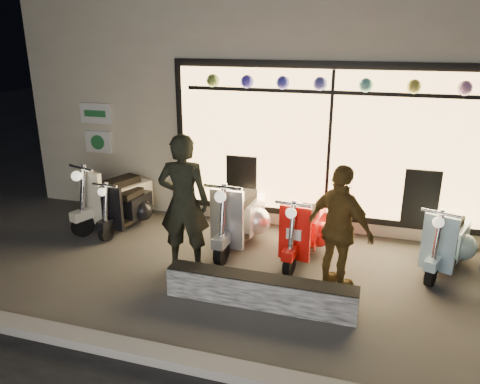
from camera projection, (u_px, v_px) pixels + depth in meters
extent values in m
plane|color=#383533|center=(250.00, 277.00, 6.64)|extent=(40.00, 40.00, 0.00)
cube|color=slate|center=(196.00, 364.00, 4.81)|extent=(40.00, 0.25, 0.12)
cube|color=beige|center=(311.00, 93.00, 10.52)|extent=(10.00, 6.00, 4.00)
cube|color=black|center=(330.00, 144.00, 7.71)|extent=(5.45, 0.06, 2.65)
cube|color=#FFBF6B|center=(329.00, 145.00, 7.67)|extent=(5.20, 0.04, 2.40)
cube|color=black|center=(332.00, 92.00, 7.36)|extent=(4.90, 0.06, 0.06)
cube|color=white|center=(96.00, 113.00, 8.82)|extent=(0.65, 0.04, 0.38)
cube|color=white|center=(98.00, 142.00, 9.00)|extent=(0.55, 0.04, 0.42)
cube|color=black|center=(260.00, 291.00, 5.90)|extent=(2.43, 0.28, 0.40)
cylinder|color=black|center=(221.00, 252.00, 6.95)|extent=(0.13, 0.39, 0.38)
cylinder|color=black|center=(246.00, 225.00, 7.96)|extent=(0.16, 0.39, 0.38)
cube|color=silver|center=(227.00, 219.00, 7.02)|extent=(0.52, 0.11, 0.93)
cube|color=silver|center=(244.00, 214.00, 7.78)|extent=(0.51, 0.81, 0.52)
cube|color=black|center=(242.00, 198.00, 7.58)|extent=(0.35, 0.65, 0.14)
sphere|color=#FFF2CC|center=(220.00, 197.00, 6.66)|extent=(0.18, 0.18, 0.17)
cylinder|color=black|center=(289.00, 264.00, 6.65)|extent=(0.14, 0.35, 0.34)
cylinder|color=black|center=(309.00, 237.00, 7.52)|extent=(0.16, 0.35, 0.34)
cube|color=red|center=(295.00, 233.00, 6.71)|extent=(0.47, 0.12, 0.82)
cube|color=red|center=(307.00, 227.00, 7.37)|extent=(0.50, 0.75, 0.46)
cube|color=black|center=(306.00, 213.00, 7.19)|extent=(0.34, 0.59, 0.12)
sphere|color=#FFF2CC|center=(291.00, 213.00, 6.39)|extent=(0.17, 0.17, 0.15)
cylinder|color=black|center=(106.00, 232.00, 7.75)|extent=(0.12, 0.32, 0.31)
cylinder|color=black|center=(138.00, 214.00, 8.55)|extent=(0.14, 0.32, 0.31)
cube|color=black|center=(112.00, 208.00, 7.81)|extent=(0.42, 0.10, 0.75)
cube|color=black|center=(134.00, 206.00, 8.41)|extent=(0.44, 0.67, 0.42)
cube|color=black|center=(130.00, 194.00, 8.25)|extent=(0.30, 0.53, 0.11)
sphere|color=#FFF2CC|center=(102.00, 192.00, 7.52)|extent=(0.15, 0.15, 0.14)
cylinder|color=black|center=(83.00, 226.00, 7.93)|extent=(0.23, 0.40, 0.38)
cylinder|color=black|center=(134.00, 207.00, 8.78)|extent=(0.26, 0.41, 0.38)
cube|color=beige|center=(92.00, 197.00, 7.97)|extent=(0.52, 0.25, 0.92)
cube|color=beige|center=(128.00, 196.00, 8.62)|extent=(0.71, 0.90, 0.52)
cube|color=black|center=(122.00, 182.00, 8.44)|extent=(0.51, 0.70, 0.14)
sphere|color=#FFF2CC|center=(76.00, 176.00, 7.63)|extent=(0.22, 0.22, 0.17)
cylinder|color=black|center=(431.00, 274.00, 6.37)|extent=(0.20, 0.35, 0.34)
cylinder|color=black|center=(449.00, 249.00, 7.12)|extent=(0.22, 0.36, 0.34)
cube|color=#9AC5DB|center=(439.00, 243.00, 6.40)|extent=(0.45, 0.22, 0.81)
cube|color=#9AC5DB|center=(450.00, 239.00, 6.98)|extent=(0.62, 0.79, 0.45)
cube|color=black|center=(451.00, 224.00, 6.82)|extent=(0.44, 0.61, 0.12)
sphere|color=#FFF2CC|center=(438.00, 222.00, 6.11)|extent=(0.19, 0.19, 0.15)
imported|color=black|center=(184.00, 203.00, 6.65)|extent=(0.80, 0.60, 2.00)
imported|color=brown|center=(340.00, 229.00, 6.11)|extent=(1.08, 0.89, 1.72)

